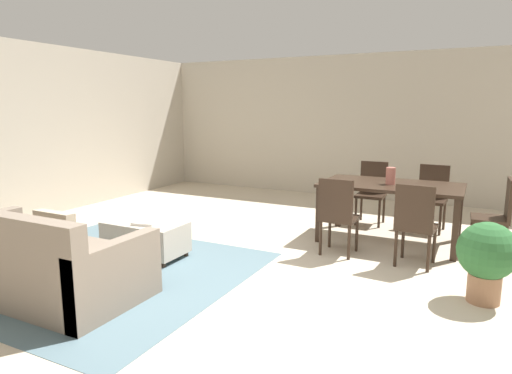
{
  "coord_description": "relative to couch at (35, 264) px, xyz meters",
  "views": [
    {
      "loc": [
        1.74,
        -3.49,
        1.72
      ],
      "look_at": [
        -0.66,
        1.23,
        0.77
      ],
      "focal_mm": 31.17,
      "sensor_mm": 36.0,
      "label": 1
    }
  ],
  "objects": [
    {
      "name": "dining_table",
      "position": [
        2.63,
        3.17,
        0.39
      ],
      "size": [
        1.73,
        0.99,
        0.76
      ],
      "color": "#332319",
      "rests_on": "ground_plane"
    },
    {
      "name": "area_rug",
      "position": [
        0.11,
        0.67,
        -0.28
      ],
      "size": [
        3.0,
        2.8,
        0.01
      ],
      "primitive_type": "cube",
      "color": "slate",
      "rests_on": "ground_plane"
    },
    {
      "name": "dining_chair_near_right",
      "position": [
        3.05,
        2.32,
        0.23
      ],
      "size": [
        0.43,
        0.43,
        0.92
      ],
      "color": "#332319",
      "rests_on": "ground_plane"
    },
    {
      "name": "ground_plane",
      "position": [
        1.88,
        0.92,
        -0.28
      ],
      "size": [
        10.8,
        10.8,
        0.0
      ],
      "primitive_type": "plane",
      "color": "beige"
    },
    {
      "name": "wall_back",
      "position": [
        1.88,
        5.92,
        1.07
      ],
      "size": [
        9.0,
        0.12,
        2.7
      ],
      "primitive_type": "cube",
      "color": "#BCB2A0",
      "rests_on": "ground_plane"
    },
    {
      "name": "dining_chair_far_right",
      "position": [
        3.05,
        4.03,
        0.23
      ],
      "size": [
        0.43,
        0.43,
        0.92
      ],
      "color": "#332319",
      "rests_on": "ground_plane"
    },
    {
      "name": "dining_chair_head_east",
      "position": [
        3.86,
        3.17,
        0.23
      ],
      "size": [
        0.42,
        0.42,
        0.92
      ],
      "color": "#332319",
      "rests_on": "ground_plane"
    },
    {
      "name": "potted_plant",
      "position": [
        3.74,
        1.68,
        0.15
      ],
      "size": [
        0.51,
        0.51,
        0.73
      ],
      "color": "#996B4C",
      "rests_on": "ground_plane"
    },
    {
      "name": "couch",
      "position": [
        0.0,
        0.0,
        0.0
      ],
      "size": [
        2.08,
        0.99,
        0.86
      ],
      "color": "gray",
      "rests_on": "ground_plane"
    },
    {
      "name": "vase_centerpiece",
      "position": [
        2.63,
        3.13,
        0.58
      ],
      "size": [
        0.12,
        0.12,
        0.21
      ],
      "primitive_type": "cylinder",
      "color": "#B26659",
      "rests_on": "dining_table"
    },
    {
      "name": "dining_chair_far_left",
      "position": [
        2.21,
        4.03,
        0.23
      ],
      "size": [
        0.4,
        0.4,
        0.92
      ],
      "color": "#332319",
      "rests_on": "ground_plane"
    },
    {
      "name": "book_on_ottoman",
      "position": [
        0.28,
        1.21,
        0.14
      ],
      "size": [
        0.3,
        0.25,
        0.03
      ],
      "primitive_type": "cube",
      "rotation": [
        0.0,
        0.0,
        0.22
      ],
      "color": "silver",
      "rests_on": "ottoman_table"
    },
    {
      "name": "dining_chair_near_left",
      "position": [
        2.19,
        2.32,
        0.23
      ],
      "size": [
        0.4,
        0.4,
        0.92
      ],
      "color": "#332319",
      "rests_on": "ground_plane"
    },
    {
      "name": "ottoman_table",
      "position": [
        0.21,
        1.28,
        -0.05
      ],
      "size": [
        0.94,
        0.51,
        0.41
      ],
      "color": "#B7AD9E",
      "rests_on": "ground_plane"
    }
  ]
}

